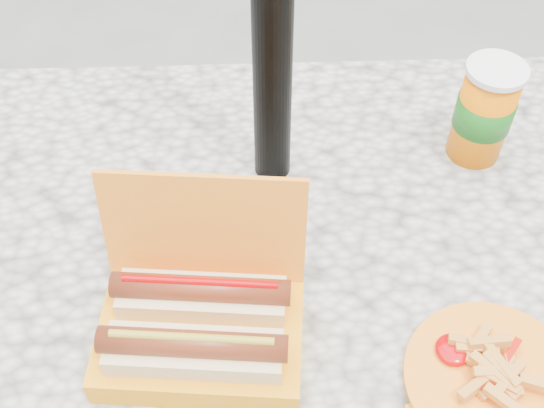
{
  "coord_description": "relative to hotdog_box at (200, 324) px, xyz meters",
  "views": [
    {
      "loc": [
        -0.02,
        -0.51,
        1.46
      ],
      "look_at": [
        -0.0,
        0.05,
        0.8
      ],
      "focal_mm": 45.0,
      "sensor_mm": 36.0,
      "label": 1
    }
  ],
  "objects": [
    {
      "name": "picnic_table",
      "position": [
        0.09,
        0.12,
        -0.15
      ],
      "size": [
        1.2,
        0.8,
        0.75
      ],
      "color": "beige",
      "rests_on": "ground"
    },
    {
      "name": "hotdog_box",
      "position": [
        0.0,
        0.0,
        0.0
      ],
      "size": [
        0.24,
        0.2,
        0.19
      ],
      "rotation": [
        0.0,
        0.0,
        -0.09
      ],
      "color": "orange",
      "rests_on": "picnic_table"
    },
    {
      "name": "fries_plate",
      "position": [
        0.32,
        -0.07,
        -0.03
      ],
      "size": [
        0.2,
        0.28,
        0.04
      ],
      "rotation": [
        0.0,
        0.0,
        0.13
      ],
      "color": "yellow",
      "rests_on": "picnic_table"
    },
    {
      "name": "soda_cup",
      "position": [
        0.39,
        0.3,
        0.03
      ],
      "size": [
        0.08,
        0.08,
        0.15
      ],
      "rotation": [
        0.0,
        0.0,
        -0.4
      ],
      "color": "#FF7602",
      "rests_on": "picnic_table"
    }
  ]
}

